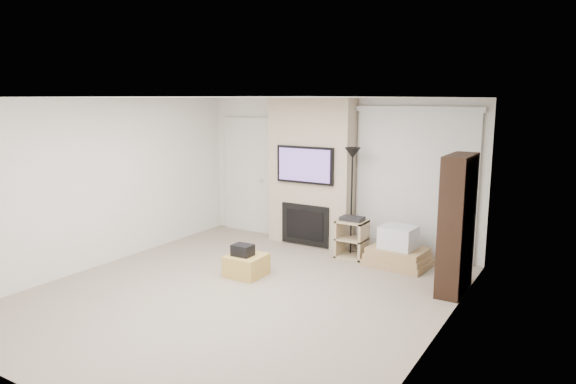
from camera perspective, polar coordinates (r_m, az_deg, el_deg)
The scene contains 16 objects.
floor at distance 6.80m, azimuth -5.35°, elevation -11.16°, with size 5.00×5.50×0.00m, color gray.
ceiling at distance 6.33m, azimuth -5.74°, elevation 10.41°, with size 5.00×5.50×0.00m, color white.
wall_back at distance 8.77m, azimuth 5.26°, elevation 2.20°, with size 5.00×2.50×0.00m, color white.
wall_front at distance 4.61m, azimuth -26.53°, elevation -6.34°, with size 5.00×2.50×0.00m, color white.
wall_left at distance 8.17m, azimuth -19.74°, elevation 1.03°, with size 5.50×2.50×0.00m, color white.
wall_right at distance 5.37m, azimuth 16.42°, elevation -3.42°, with size 5.50×2.50×0.00m, color white.
hvac_vent at distance 6.77m, azimuth 1.16°, elevation 10.43°, with size 0.35×0.18×0.01m, color silver.
ottoman at distance 7.39m, azimuth -4.65°, elevation -8.12°, with size 0.50×0.50×0.30m, color gold.
black_bag at distance 7.31m, azimuth -5.05°, elevation -6.45°, with size 0.28×0.22×0.16m, color black.
fireplace_wall at distance 8.75m, azimuth 2.59°, elevation 2.12°, with size 1.50×0.47×2.50m.
entry_door at distance 9.69m, azimuth -4.46°, elevation 1.82°, with size 1.02×0.11×2.14m.
vertical_blinds at distance 8.21m, azimuth 13.92°, elevation 1.54°, with size 1.98×0.10×2.37m.
floor_lamp at distance 8.12m, azimuth 7.14°, elevation 2.33°, with size 0.26×0.26×1.73m.
av_stand at distance 8.19m, azimuth 7.10°, elevation -4.88°, with size 0.45×0.38×0.66m.
box_stack at distance 7.94m, azimuth 12.11°, elevation -6.40°, with size 0.96×0.76×0.61m.
bookshelf at distance 6.92m, azimuth 18.26°, elevation -3.44°, with size 0.30×0.80×1.80m.
Camera 1 is at (3.80, -5.06, 2.49)m, focal length 32.00 mm.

